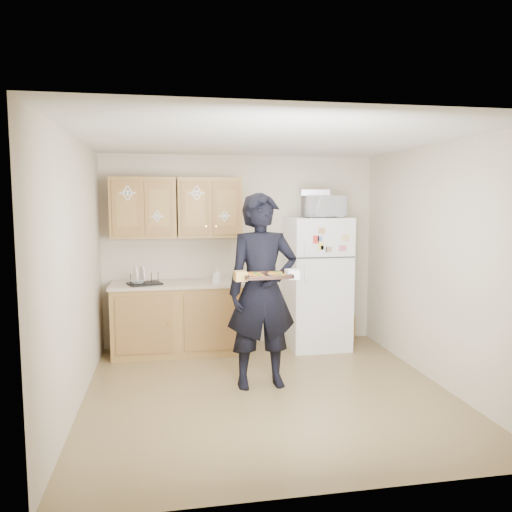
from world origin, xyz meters
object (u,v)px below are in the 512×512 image
Objects in this scene: person at (262,291)px; dish_rack at (145,278)px; refrigerator at (317,283)px; microwave at (324,207)px; baking_tray at (267,276)px.

person reaches higher than dish_rack.
person reaches higher than refrigerator.
person is 3.98× the size of microwave.
baking_tray is 1.18× the size of dish_rack.
baking_tray is at bearing -51.32° from dish_rack.
person is 0.36m from baking_tray.
person is at bearing 83.93° from baking_tray.
refrigerator is at bearing 136.99° from microwave.
person is at bearing -130.60° from microwave.
microwave is 2.41m from dish_rack.
person is 1.79m from microwave.
microwave reaches higher than baking_tray.
baking_tray is at bearing -96.07° from person.
baking_tray is at bearing -124.86° from microwave.
dish_rack is at bearing 125.64° from baking_tray.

